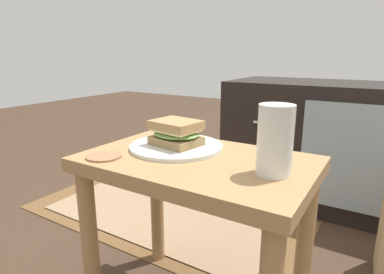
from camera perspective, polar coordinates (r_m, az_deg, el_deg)
name	(u,v)px	position (r m, az deg, el deg)	size (l,w,h in m)	color
side_table	(197,191)	(0.83, 0.84, -9.63)	(0.56, 0.36, 0.46)	#A37A4C
tv_cabinet	(331,144)	(1.66, 23.45, -1.21)	(0.96, 0.46, 0.58)	black
area_rug	(163,214)	(1.50, -5.11, -13.49)	(1.25, 0.60, 0.01)	brown
plate	(176,146)	(0.87, -2.79, -1.67)	(0.25, 0.25, 0.01)	silver
sandwich_front	(176,133)	(0.86, -2.82, 0.75)	(0.15, 0.13, 0.07)	#9E7A4C
beer_glass	(275,141)	(0.69, 14.50, -0.71)	(0.07, 0.07, 0.15)	silver
coaster	(104,156)	(0.82, -15.33, -3.32)	(0.09, 0.09, 0.01)	#996B47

